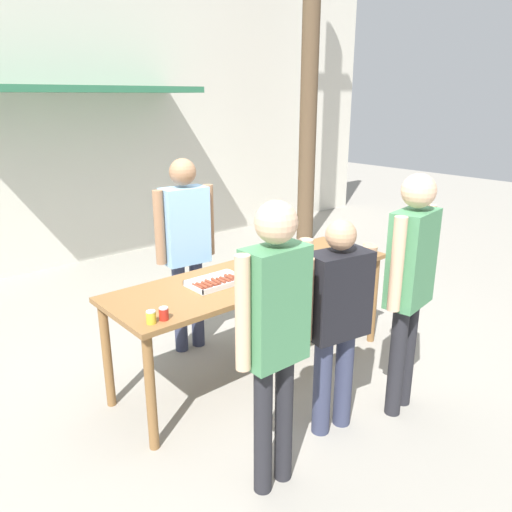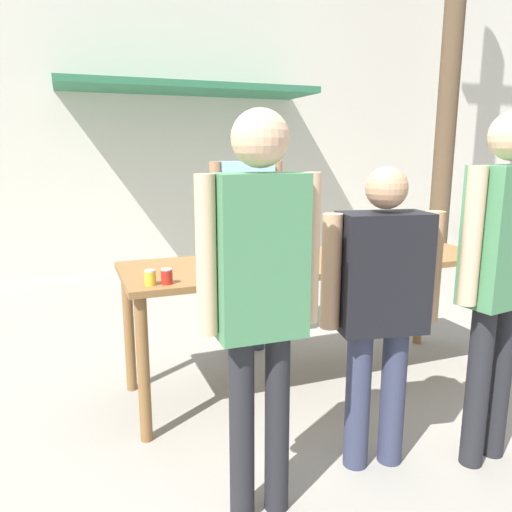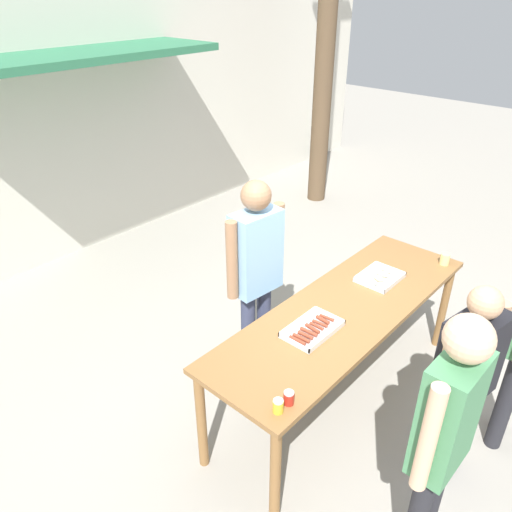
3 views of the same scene
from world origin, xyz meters
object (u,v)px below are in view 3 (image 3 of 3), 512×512
food_tray_sausages (312,330)px  beer_cup (445,259)px  condiment_jar_mustard (278,406)px  person_customer_holding_hotdog (445,430)px  food_tray_buns (379,277)px  condiment_jar_ketchup (289,398)px  person_customer_waiting_in_line (466,373)px  person_server_behind_table (256,265)px

food_tray_sausages → beer_cup: (1.55, -0.29, 0.04)m
food_tray_sausages → condiment_jar_mustard: bearing=-157.9°
food_tray_sausages → person_customer_holding_hotdog: person_customer_holding_hotdog is taller
food_tray_sausages → food_tray_buns: size_ratio=1.19×
food_tray_sausages → person_customer_holding_hotdog: 1.21m
condiment_jar_ketchup → beer_cup: size_ratio=0.88×
person_customer_holding_hotdog → person_customer_waiting_in_line: person_customer_holding_hotdog is taller
condiment_jar_mustard → person_server_behind_table: size_ratio=0.05×
condiment_jar_ketchup → food_tray_sausages: bearing=25.3°
beer_cup → person_customer_holding_hotdog: person_customer_holding_hotdog is taller
food_tray_sausages → person_customer_holding_hotdog: size_ratio=0.24×
condiment_jar_mustard → person_customer_holding_hotdog: size_ratio=0.05×
person_server_behind_table → condiment_jar_mustard: bearing=-127.2°
food_tray_buns → beer_cup: (0.61, -0.29, 0.03)m
beer_cup → person_server_behind_table: 1.69m
food_tray_buns → beer_cup: bearing=-25.7°
condiment_jar_ketchup → person_customer_holding_hotdog: bearing=-73.6°
condiment_jar_ketchup → person_server_behind_table: bearing=50.5°
condiment_jar_mustard → food_tray_buns: bearing=10.2°
person_server_behind_table → food_tray_sausages: bearing=-99.8°
person_customer_holding_hotdog → person_customer_waiting_in_line: (0.70, 0.13, -0.18)m
condiment_jar_ketchup → person_customer_waiting_in_line: size_ratio=0.06×
condiment_jar_mustard → person_customer_waiting_in_line: person_customer_waiting_in_line is taller
food_tray_buns → person_server_behind_table: size_ratio=0.20×
condiment_jar_mustard → food_tray_sausages: bearing=22.1°
beer_cup → food_tray_buns: bearing=154.3°
food_tray_buns → person_customer_holding_hotdog: size_ratio=0.20×
food_tray_sausages → person_server_behind_table: (0.19, 0.71, 0.17)m
person_customer_holding_hotdog → food_tray_sausages: bearing=-108.8°
condiment_jar_ketchup → person_customer_waiting_in_line: person_customer_waiting_in_line is taller
person_customer_holding_hotdog → person_customer_waiting_in_line: bearing=-168.3°
person_server_behind_table → condiment_jar_ketchup: bearing=-124.1°
person_server_behind_table → person_customer_waiting_in_line: bearing=-81.1°
person_customer_waiting_in_line → person_customer_holding_hotdog: bearing=21.2°
food_tray_sausages → food_tray_buns: bearing=0.1°
condiment_jar_mustard → condiment_jar_ketchup: bearing=-3.4°
person_server_behind_table → person_customer_holding_hotdog: 1.93m
beer_cup → person_server_behind_table: bearing=143.5°
condiment_jar_ketchup → person_customer_waiting_in_line: (0.94, -0.68, -0.03)m
person_server_behind_table → person_customer_holding_hotdog: person_server_behind_table is taller
condiment_jar_mustard → person_server_behind_table: 1.38m
condiment_jar_mustard → person_customer_waiting_in_line: 1.24m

